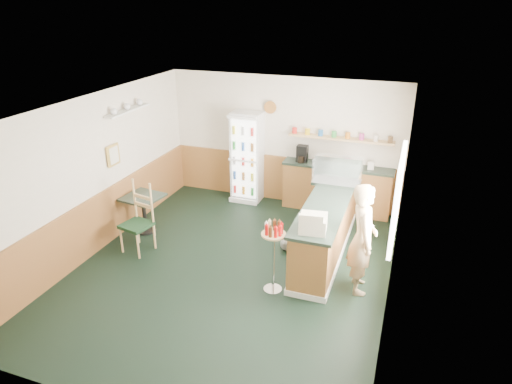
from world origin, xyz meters
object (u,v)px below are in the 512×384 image
at_px(cash_register, 313,223).
at_px(drinks_fridge, 247,157).
at_px(shopkeeper, 362,239).
at_px(display_case, 337,171).
at_px(cafe_table, 144,207).
at_px(condiment_stand, 273,246).
at_px(cafe_chair, 139,215).

bearing_deg(cash_register, drinks_fridge, 118.74).
xyz_separation_m(drinks_fridge, shopkeeper, (2.80, -2.58, -0.10)).
bearing_deg(display_case, cafe_table, -161.28).
relative_size(cash_register, condiment_stand, 0.36).
height_order(shopkeeper, cafe_table, shopkeeper).
xyz_separation_m(drinks_fridge, cash_register, (2.10, -2.82, 0.15)).
relative_size(shopkeeper, cafe_table, 2.33).
xyz_separation_m(display_case, condiment_stand, (-0.52, -2.15, -0.47)).
distance_m(shopkeeper, cafe_table, 4.15).
height_order(cash_register, cafe_table, cash_register).
xyz_separation_m(shopkeeper, cafe_table, (-4.10, 0.51, -0.36)).
distance_m(cash_register, shopkeeper, 0.78).
bearing_deg(cafe_chair, shopkeeper, 12.36).
height_order(drinks_fridge, cash_register, drinks_fridge).
bearing_deg(drinks_fridge, cafe_table, -122.11).
xyz_separation_m(display_case, shopkeeper, (0.70, -1.66, -0.38)).
bearing_deg(display_case, cash_register, -90.00).
height_order(drinks_fridge, display_case, drinks_fridge).
height_order(display_case, condiment_stand, display_case).
xyz_separation_m(drinks_fridge, condiment_stand, (1.57, -3.07, -0.19)).
bearing_deg(cafe_table, drinks_fridge, 57.89).
bearing_deg(cash_register, condiment_stand, -162.66).
height_order(display_case, cash_register, display_case).
xyz_separation_m(condiment_stand, cafe_chair, (-2.60, 0.43, -0.12)).
bearing_deg(drinks_fridge, condiment_stand, -62.83).
bearing_deg(shopkeeper, cafe_chair, 76.67).
bearing_deg(cafe_table, display_case, 18.72).
xyz_separation_m(cash_register, condiment_stand, (-0.52, -0.25, -0.34)).
xyz_separation_m(shopkeeper, condiment_stand, (-1.22, -0.48, -0.09)).
relative_size(condiment_stand, cafe_chair, 0.91).
distance_m(drinks_fridge, cafe_table, 2.49).
bearing_deg(cafe_chair, drinks_fridge, 80.33).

